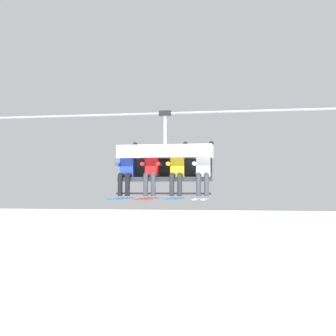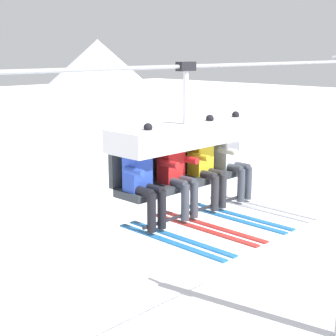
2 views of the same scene
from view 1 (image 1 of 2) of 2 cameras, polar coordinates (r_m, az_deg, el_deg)
lift_cable at (r=10.18m, az=-3.81°, el=7.30°), size 17.69×0.05×0.05m
chairlift_chair at (r=10.01m, az=-0.34°, el=1.33°), size 2.23×0.74×1.98m
skier_blue at (r=9.96m, az=-5.66°, el=-0.18°), size 0.48×1.70×1.34m
skier_red at (r=9.82m, az=-2.28°, el=-0.27°), size 0.46×1.70×1.23m
skier_yellow at (r=9.74m, az=1.24°, el=-0.13°), size 0.48×1.70×1.34m
skier_white at (r=9.68m, az=4.78°, el=-0.11°), size 0.48×1.70×1.34m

